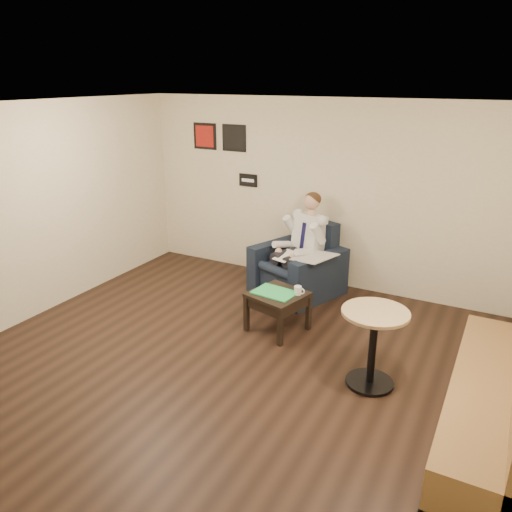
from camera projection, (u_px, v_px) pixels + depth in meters
The scene contains 17 objects.
ground at pixel (222, 375), 5.45m from camera, with size 6.00×6.00×0.00m, color black.
wall_back at pixel (325, 195), 7.47m from camera, with size 6.00×0.02×2.80m, color beige.
wall_left at pixel (17, 217), 6.30m from camera, with size 0.02×6.00×2.80m, color beige.
ceiling at pixel (214, 108), 4.50m from camera, with size 6.00×6.00×0.02m, color white.
seating_sign at pixel (248, 180), 7.99m from camera, with size 0.32×0.02×0.20m, color black.
art_print_left at pixel (205, 136), 8.12m from camera, with size 0.42×0.03×0.42m, color #A41A14.
art_print_right at pixel (234, 138), 7.88m from camera, with size 0.42×0.03×0.42m, color black.
armchair at pixel (298, 260), 7.36m from camera, with size 1.08×1.08×1.04m, color black.
seated_man at pixel (291, 249), 7.21m from camera, with size 0.68×1.02×1.43m, color silver, non-canonical shape.
lap_papers at pixel (286, 256), 7.17m from camera, with size 0.24×0.34×0.01m, color white.
newspaper at pixel (315, 257), 6.92m from camera, with size 0.45×0.57×0.01m, color silver.
side_table at pixel (278, 312), 6.33m from camera, with size 0.63×0.63×0.51m, color black.
green_folder at pixel (275, 292), 6.25m from camera, with size 0.51×0.37×0.01m, color #29CE61.
coffee_mug at pixel (298, 290), 6.19m from camera, with size 0.09×0.09×0.11m, color white.
smartphone at pixel (291, 290), 6.33m from camera, with size 0.16×0.08×0.01m, color black.
banquette at pixel (493, 360), 4.42m from camera, with size 0.65×2.73×1.40m, color olive.
cafe_table at pixel (372, 348), 5.15m from camera, with size 0.69×0.69×0.85m, color #A38358.
Camera 1 is at (2.53, -3.96, 3.08)m, focal length 35.00 mm.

